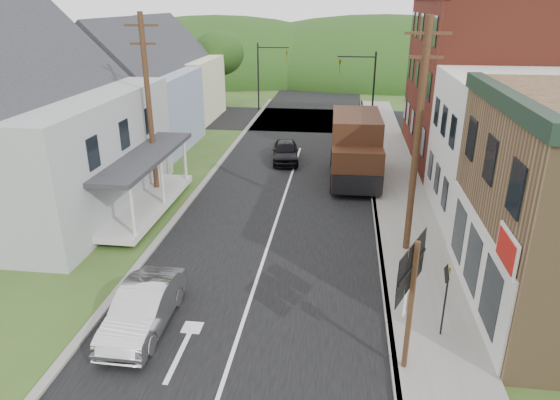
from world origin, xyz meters
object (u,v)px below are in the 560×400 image
(dark_sedan, at_px, (285,152))
(warning_sign, at_px, (446,290))
(delivery_van, at_px, (356,148))
(route_sign_cluster, at_px, (411,288))
(silver_sedan, at_px, (143,309))

(dark_sedan, bearing_deg, warning_sign, -75.65)
(dark_sedan, distance_m, delivery_van, 5.26)
(route_sign_cluster, relative_size, warning_sign, 1.59)
(delivery_van, bearing_deg, route_sign_cluster, -87.26)
(dark_sedan, height_order, delivery_van, delivery_van)
(dark_sedan, xyz_separation_m, delivery_van, (4.25, -2.87, 1.17))
(silver_sedan, distance_m, warning_sign, 9.03)
(dark_sedan, height_order, route_sign_cluster, route_sign_cluster)
(dark_sedan, xyz_separation_m, warning_sign, (6.67, -17.01, 1.01))
(silver_sedan, bearing_deg, dark_sedan, 82.41)
(silver_sedan, bearing_deg, delivery_van, 65.91)
(dark_sedan, bearing_deg, silver_sedan, -104.45)
(silver_sedan, height_order, warning_sign, warning_sign)
(delivery_van, bearing_deg, silver_sedan, -115.36)
(silver_sedan, xyz_separation_m, dark_sedan, (2.29, 17.64, -0.03))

